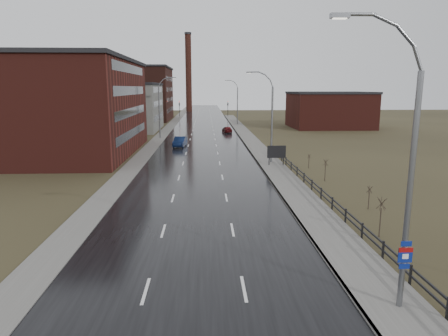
{
  "coord_description": "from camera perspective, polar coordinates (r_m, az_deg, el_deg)",
  "views": [
    {
      "loc": [
        0.56,
        -13.26,
        9.35
      ],
      "look_at": [
        2.03,
        18.34,
        3.0
      ],
      "focal_mm": 32.0,
      "sensor_mm": 36.0,
      "label": 1
    }
  ],
  "objects": [
    {
      "name": "streetlight_right_far",
      "position": [
        103.62,
        1.76,
        9.41
      ],
      "size": [
        3.36,
        0.28,
        11.35
      ],
      "color": "slate",
      "rests_on": "ground"
    },
    {
      "name": "guardrail",
      "position": [
        34.15,
        14.04,
        -3.65
      ],
      "size": [
        0.1,
        53.05,
        1.1
      ],
      "color": "black",
      "rests_on": "ground"
    },
    {
      "name": "car_far",
      "position": [
        84.84,
        0.44,
        5.5
      ],
      "size": [
        2.18,
        4.28,
        1.4
      ],
      "primitive_type": "imported",
      "rotation": [
        0.0,
        0.0,
        3.27
      ],
      "color": "#4A0C0F",
      "rests_on": "ground"
    },
    {
      "name": "billboard",
      "position": [
        48.6,
        7.5,
        2.23
      ],
      "size": [
        2.26,
        0.17,
        2.56
      ],
      "color": "black",
      "rests_on": "ground"
    },
    {
      "name": "curb_right",
      "position": [
        49.57,
        4.95,
        0.54
      ],
      "size": [
        0.16,
        180.0,
        0.18
      ],
      "primitive_type": "cube",
      "color": "slate",
      "rests_on": "ground"
    },
    {
      "name": "warehouse_mid",
      "position": [
        93.22,
        -14.29,
        8.49
      ],
      "size": [
        16.32,
        20.4,
        10.5
      ],
      "color": "slate",
      "rests_on": "ground"
    },
    {
      "name": "building_right",
      "position": [
        99.92,
        14.81,
        8.06
      ],
      "size": [
        18.36,
        16.32,
        8.5
      ],
      "color": "#471914",
      "rests_on": "ground"
    },
    {
      "name": "shrub_d",
      "position": [
        33.29,
        20.01,
        -3.9
      ],
      "size": [
        0.45,
        0.47,
        1.86
      ],
      "color": "#382D23",
      "rests_on": "ground"
    },
    {
      "name": "traffic_light_left",
      "position": [
        133.62,
        -6.41,
        9.25
      ],
      "size": [
        0.58,
        2.73,
        5.3
      ],
      "color": "black",
      "rests_on": "ground"
    },
    {
      "name": "streetlight_main",
      "position": [
        17.5,
        24.29,
        -0.51
      ],
      "size": [
        3.91,
        0.29,
        12.11
      ],
      "color": "slate",
      "rests_on": "ground"
    },
    {
      "name": "car_near",
      "position": [
        64.97,
        -6.31,
        3.72
      ],
      "size": [
        2.19,
        4.97,
        1.59
      ],
      "primitive_type": "imported",
      "rotation": [
        0.0,
        0.0,
        -0.11
      ],
      "color": "#0C1A3E",
      "rests_on": "ground"
    },
    {
      "name": "smokestack",
      "position": [
        163.51,
        -5.09,
        13.46
      ],
      "size": [
        2.7,
        2.7,
        30.7
      ],
      "color": "#331611",
      "rests_on": "ground"
    },
    {
      "name": "warehouse_near",
      "position": [
        62.17,
        -23.18,
        8.06
      ],
      "size": [
        22.44,
        28.56,
        13.5
      ],
      "color": "#471914",
      "rests_on": "ground"
    },
    {
      "name": "streetlight_left",
      "position": [
        75.79,
        -9.01,
        8.56
      ],
      "size": [
        3.36,
        0.28,
        11.35
      ],
      "color": "slate",
      "rests_on": "ground"
    },
    {
      "name": "shrub_e",
      "position": [
        41.83,
        14.27,
        -0.22
      ],
      "size": [
        0.54,
        0.57,
        2.29
      ],
      "color": "#382D23",
      "rests_on": "ground"
    },
    {
      "name": "shrub_c",
      "position": [
        27.28,
        21.47,
        -6.44
      ],
      "size": [
        0.61,
        0.65,
        2.6
      ],
      "color": "#382D23",
      "rests_on": "ground"
    },
    {
      "name": "warehouse_far",
      "position": [
        123.54,
        -13.87,
        10.29
      ],
      "size": [
        26.52,
        24.48,
        15.5
      ],
      "color": "#331611",
      "rests_on": "ground"
    },
    {
      "name": "sidewalk_right",
      "position": [
        49.79,
        6.68,
        0.56
      ],
      "size": [
        3.2,
        180.0,
        0.18
      ],
      "primitive_type": "cube",
      "color": "#595651",
      "rests_on": "ground"
    },
    {
      "name": "traffic_light_right",
      "position": [
        133.55,
        0.55,
        9.31
      ],
      "size": [
        0.58,
        2.73,
        5.3
      ],
      "color": "black",
      "rests_on": "ground"
    },
    {
      "name": "streetlight_right_mid",
      "position": [
        50.02,
        6.54,
        7.25
      ],
      "size": [
        3.36,
        0.28,
        11.35
      ],
      "color": "slate",
      "rests_on": "ground"
    },
    {
      "name": "sidewalk_left",
      "position": [
        74.36,
        -9.42,
        4.02
      ],
      "size": [
        2.4,
        260.0,
        0.12
      ],
      "primitive_type": "cube",
      "color": "#595651",
      "rests_on": "ground"
    },
    {
      "name": "shrub_f",
      "position": [
        48.32,
        12.04,
        1.02
      ],
      "size": [
        0.41,
        0.43,
        1.69
      ],
      "color": "#382D23",
      "rests_on": "ground"
    },
    {
      "name": "road",
      "position": [
        73.85,
        -3.08,
        4.09
      ],
      "size": [
        14.0,
        300.0,
        0.06
      ],
      "primitive_type": "cube",
      "color": "black",
      "rests_on": "ground"
    }
  ]
}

